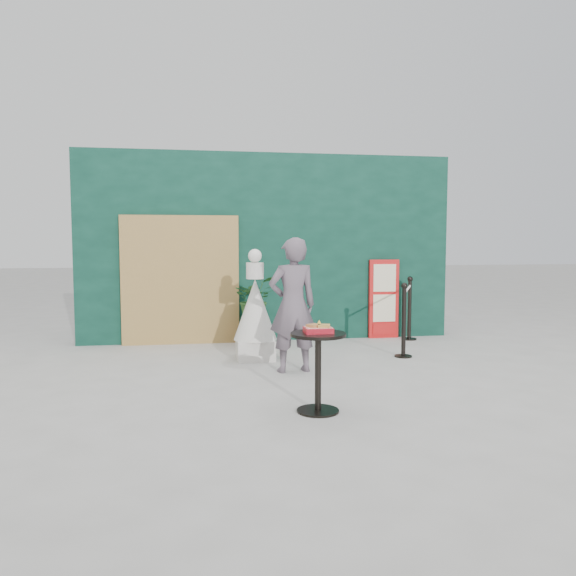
{
  "coord_description": "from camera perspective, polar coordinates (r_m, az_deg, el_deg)",
  "views": [
    {
      "loc": [
        -1.18,
        -5.89,
        1.6
      ],
      "look_at": [
        0.0,
        1.2,
        1.0
      ],
      "focal_mm": 35.0,
      "sensor_mm": 36.0,
      "label": 1
    }
  ],
  "objects": [
    {
      "name": "ground",
      "position": [
        6.21,
        1.85,
        -10.14
      ],
      "size": [
        60.0,
        60.0,
        0.0
      ],
      "primitive_type": "plane",
      "color": "#ADAAA5",
      "rests_on": "ground"
    },
    {
      "name": "back_wall",
      "position": [
        9.11,
        -2.02,
        4.13
      ],
      "size": [
        6.0,
        0.3,
        3.0
      ],
      "primitive_type": "cube",
      "color": "#0A2E23",
      "rests_on": "ground"
    },
    {
      "name": "bamboo_fence",
      "position": [
        8.85,
        -10.86,
        0.79
      ],
      "size": [
        1.8,
        0.08,
        2.0
      ],
      "primitive_type": "cube",
      "color": "tan",
      "rests_on": "ground"
    },
    {
      "name": "woman",
      "position": [
        6.84,
        0.48,
        -1.75
      ],
      "size": [
        0.64,
        0.46,
        1.65
      ],
      "primitive_type": "imported",
      "rotation": [
        0.0,
        0.0,
        3.26
      ],
      "color": "#61535E",
      "rests_on": "ground"
    },
    {
      "name": "menu_board",
      "position": [
        9.41,
        9.7,
        -1.1
      ],
      "size": [
        0.5,
        0.07,
        1.3
      ],
      "color": "red",
      "rests_on": "ground"
    },
    {
      "name": "statue",
      "position": [
        7.6,
        -3.35,
        -2.71
      ],
      "size": [
        0.58,
        0.58,
        1.5
      ],
      "color": "silver",
      "rests_on": "ground"
    },
    {
      "name": "cafe_table",
      "position": [
        5.28,
        3.08,
        -7.26
      ],
      "size": [
        0.52,
        0.52,
        0.75
      ],
      "color": "black",
      "rests_on": "ground"
    },
    {
      "name": "food_basket",
      "position": [
        5.23,
        3.11,
        -4.16
      ],
      "size": [
        0.26,
        0.19,
        0.11
      ],
      "color": "red",
      "rests_on": "cafe_table"
    },
    {
      "name": "planter",
      "position": [
        8.6,
        -3.35,
        -1.75
      ],
      "size": [
        0.63,
        0.55,
        1.08
      ],
      "color": "brown",
      "rests_on": "ground"
    },
    {
      "name": "stanchion_barrier",
      "position": [
        8.62,
        11.99,
        -2.7
      ],
      "size": [
        0.84,
        1.54,
        1.03
      ],
      "color": "black",
      "rests_on": "ground"
    }
  ]
}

